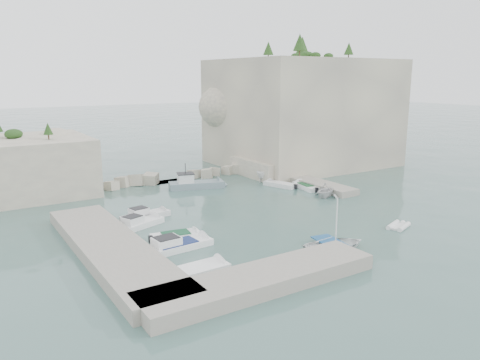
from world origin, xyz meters
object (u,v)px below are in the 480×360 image
motorboat_b (139,227)px  inflatable_dinghy (398,228)px  motorboat_a (146,218)px  tender_east_b (306,189)px  motorboat_d (177,249)px  work_boat (197,188)px  motorboat_e (199,273)px  tender_east_d (269,180)px  tender_east_a (325,197)px  motorboat_c (176,239)px  tender_east_c (280,187)px  rowboat (335,250)px

motorboat_b → inflatable_dinghy: 25.32m
motorboat_a → tender_east_b: motorboat_a is taller
motorboat_d → tender_east_b: 26.15m
motorboat_a → work_boat: bearing=31.1°
motorboat_a → motorboat_e: motorboat_a is taller
motorboat_b → tender_east_d: bearing=2.7°
tender_east_b → tender_east_d: size_ratio=0.98×
tender_east_b → tender_east_d: 6.97m
motorboat_a → motorboat_b: size_ratio=1.00×
motorboat_e → tender_east_a: tender_east_a is taller
motorboat_c → tender_east_b: size_ratio=0.97×
motorboat_c → tender_east_c: bearing=37.4°
motorboat_b → tender_east_b: 24.51m
motorboat_b → tender_east_b: (24.27, 3.46, 0.00)m
motorboat_e → inflatable_dinghy: bearing=-4.7°
inflatable_dinghy → work_boat: work_boat is taller
motorboat_a → inflatable_dinghy: 25.40m
motorboat_a → motorboat_e: 15.35m
tender_east_a → tender_east_b: tender_east_a is taller
motorboat_a → tender_east_d: tender_east_d is taller
motorboat_e → tender_east_d: size_ratio=0.96×
rowboat → tender_east_b: rowboat is taller
motorboat_e → inflatable_dinghy: (21.40, -0.86, 0.00)m
motorboat_c → inflatable_dinghy: size_ratio=1.74×
inflatable_dinghy → motorboat_d: bearing=143.4°
tender_east_c → tender_east_d: 4.27m
motorboat_c → inflatable_dinghy: bearing=-15.3°
motorboat_d → motorboat_c: bearing=62.0°
tender_east_a → tender_east_c: size_ratio=0.74×
motorboat_b → tender_east_c: 22.95m
motorboat_b → rowboat: bearing=-72.9°
motorboat_c → tender_east_b: bearing=29.2°
tender_east_c → motorboat_d: bearing=104.2°
inflatable_dinghy → tender_east_c: 20.05m
tender_east_d → motorboat_e: bearing=118.4°
motorboat_a → inflatable_dinghy: size_ratio=2.01×
inflatable_dinghy → work_boat: 26.86m
motorboat_a → work_boat: size_ratio=0.72×
tender_east_c → work_boat: 11.17m
motorboat_d → tender_east_a: (22.80, 6.35, 0.00)m
motorboat_b → rowboat: (11.82, -14.92, 0.00)m
motorboat_b → tender_east_c: motorboat_b is taller
tender_east_c → motorboat_e: bearing=112.4°
motorboat_c → motorboat_e: size_ratio=0.98×
tender_east_c → motorboat_c: bearing=100.7°
motorboat_d → tender_east_a: size_ratio=1.86×
motorboat_d → tender_east_b: bearing=20.4°
tender_east_d → work_boat: 11.05m
motorboat_e → motorboat_b: bearing=86.9°
motorboat_b → tender_east_a: tender_east_a is taller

